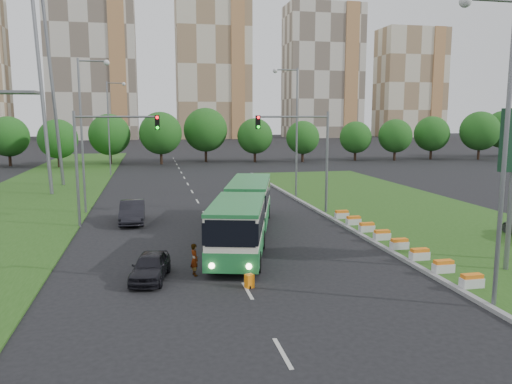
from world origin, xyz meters
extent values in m
plane|color=black|center=(0.00, 0.00, 0.00)|extent=(360.00, 360.00, 0.00)
cube|color=#244D16|center=(13.00, 8.00, 0.07)|extent=(14.00, 60.00, 0.15)
cube|color=gray|center=(6.05, 8.00, 0.09)|extent=(0.30, 60.00, 0.18)
cube|color=#244D16|center=(-18.00, 25.00, 0.05)|extent=(12.00, 110.00, 0.10)
cylinder|color=slate|center=(10.00, -6.00, 2.80)|extent=(0.24, 0.24, 5.60)
cylinder|color=slate|center=(6.40, 10.00, 4.00)|extent=(0.20, 0.20, 8.00)
cylinder|color=slate|center=(3.65, 10.00, 7.60)|extent=(5.50, 0.14, 0.14)
cube|color=black|center=(0.90, 10.00, 7.20)|extent=(0.32, 0.32, 1.00)
cylinder|color=slate|center=(-12.00, 9.00, 4.00)|extent=(0.20, 0.20, 8.00)
cylinder|color=slate|center=(-9.25, 9.00, 7.60)|extent=(5.50, 0.14, 0.14)
cube|color=black|center=(-6.50, 9.00, 7.20)|extent=(0.32, 0.32, 1.00)
cube|color=beige|center=(-25.00, 150.00, 26.00)|extent=(28.00, 15.00, 52.00)
cube|color=beige|center=(15.00, 150.00, 25.00)|extent=(25.00, 15.00, 50.00)
cube|color=beige|center=(55.00, 150.00, 23.50)|extent=(27.00, 15.00, 47.00)
cube|color=beige|center=(90.00, 150.00, 20.00)|extent=(24.00, 14.00, 40.00)
cube|color=silver|center=(-1.54, -1.45, 1.78)|extent=(2.54, 7.01, 2.74)
cube|color=silver|center=(-1.54, 7.54, 1.78)|extent=(2.54, 8.53, 2.74)
cylinder|color=black|center=(-1.54, 2.66, 1.73)|extent=(2.54, 1.27, 2.54)
cube|color=#217438|center=(-1.54, -1.45, 0.86)|extent=(2.62, 7.06, 0.96)
cube|color=#217438|center=(-1.54, 7.54, 0.86)|extent=(2.62, 8.58, 0.96)
cube|color=black|center=(-1.54, -1.45, 2.23)|extent=(2.62, 7.06, 1.07)
cube|color=black|center=(-1.54, 7.54, 2.23)|extent=(2.62, 8.58, 1.07)
imported|color=black|center=(-7.19, -3.54, 0.64)|extent=(2.23, 4.01, 1.29)
imported|color=black|center=(-8.45, 9.75, 0.80)|extent=(1.71, 4.85, 1.59)
imported|color=gray|center=(-5.09, -3.34, 0.79)|extent=(0.52, 0.65, 1.58)
cube|color=orange|center=(-2.85, -5.62, 0.31)|extent=(0.36, 0.31, 0.62)
cylinder|color=black|center=(-2.85, -5.78, 0.07)|extent=(0.04, 0.14, 0.14)
camera|label=1|loc=(-6.99, -26.73, 7.62)|focal=35.00mm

